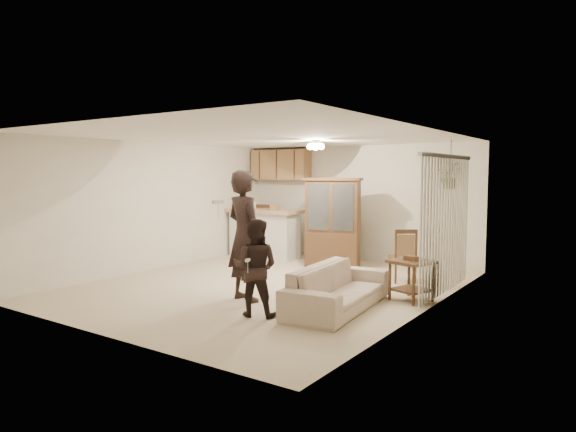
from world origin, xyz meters
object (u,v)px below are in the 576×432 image
Objects in this scene: china_hutch at (333,223)px; adult at (245,241)px; child at (255,266)px; chair_hutch_right at (402,267)px; chair_bar at (258,241)px; sofa at (338,283)px; side_table at (411,280)px; chair_hutch_left at (342,249)px.

adult is at bearing -100.91° from china_hutch.
child is 1.44× the size of chair_hutch_right.
sofa is at bearing -49.85° from chair_bar.
side_table is 0.59× the size of chair_bar.
chair_hutch_right is (-0.63, 1.23, -0.05)m from side_table.
child is 1.48× the size of chair_hutch_left.
sofa is 1.04× the size of china_hutch.
sofa reaches higher than side_table.
chair_hutch_left is at bearing 134.79° from side_table.
adult is (-1.39, -0.34, 0.53)m from sofa.
adult is 3.04m from chair_hutch_right.
china_hutch is (-0.26, 3.12, -0.01)m from adult.
side_table is at bearing 78.08° from chair_hutch_right.
sofa is at bearing -123.02° from side_table.
chair_bar reaches higher than sofa.
chair_bar is 3.95m from chair_hutch_right.
chair_hutch_left is at bearing 2.69° from chair_bar.
china_hutch is at bearing -19.60° from chair_bar.
sofa is 2.27m from chair_hutch_right.
chair_bar reaches higher than side_table.
chair_hutch_left is (-0.47, 3.92, -0.64)m from adult.
chair_bar is at bearing -124.95° from chair_hutch_left.
china_hutch reaches higher than chair_hutch_right.
side_table is (2.32, -1.74, -0.58)m from china_hutch.
adult reaches higher than chair_hutch_right.
child is at bearing -126.11° from side_table.
china_hutch reaches higher than adult.
chair_hutch_right is at bearing 117.06° from side_table.
chair_hutch_right is at bearing 7.09° from chair_hutch_left.
side_table is at bearing -35.53° from chair_bar.
china_hutch is at bearing -33.77° from chair_hutch_left.
chair_bar is at bearing -39.06° from adult.
chair_hutch_right is (0.04, 2.26, -0.10)m from sofa.
sofa is 4.92m from chair_bar.
china_hutch is 1.54× the size of chair_bar.
adult is 0.88m from child.
adult reaches higher than child.
chair_hutch_right is (3.85, -0.85, -0.07)m from chair_bar.
chair_hutch_left is 2.31m from chair_hutch_right.
adult reaches higher than chair_bar.
chair_hutch_right is at bearing -7.02° from sofa.
child is 3.80m from china_hutch.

